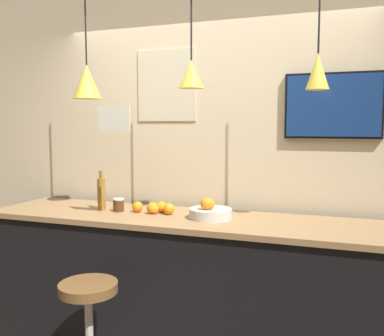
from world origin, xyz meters
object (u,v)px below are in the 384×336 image
spread_jar (119,205)px  mounted_tv (333,106)px  bar_stool (89,319)px  juice_bottle (101,193)px  fruit_bowl (210,212)px

spread_jar → mounted_tv: 1.73m
bar_stool → juice_bottle: (-0.29, 0.64, 0.67)m
bar_stool → mounted_tv: (1.37, 1.05, 1.33)m
juice_bottle → bar_stool: bearing=-65.7°
spread_jar → mounted_tv: size_ratio=0.15×
bar_stool → juice_bottle: 0.97m
bar_stool → fruit_bowl: size_ratio=2.46×
bar_stool → mounted_tv: mounted_tv is taller
fruit_bowl → mounted_tv: bearing=27.7°
juice_bottle → mounted_tv: bearing=13.7°
fruit_bowl → mounted_tv: 1.15m
bar_stool → spread_jar: 0.89m
fruit_bowl → juice_bottle: juice_bottle is taller
juice_bottle → spread_jar: (0.15, 0.00, -0.08)m
spread_jar → mounted_tv: mounted_tv is taller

